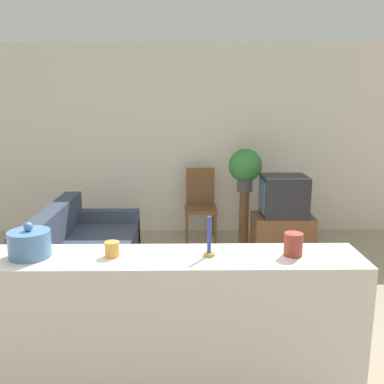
# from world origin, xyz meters

# --- Properties ---
(ground_plane) EXTENTS (14.00, 14.00, 0.00)m
(ground_plane) POSITION_xyz_m (0.00, 0.00, 0.00)
(ground_plane) COLOR tan
(wall_back) EXTENTS (9.00, 0.06, 2.70)m
(wall_back) POSITION_xyz_m (0.00, 3.43, 1.35)
(wall_back) COLOR silver
(wall_back) RESTS_ON ground_plane
(couch) EXTENTS (0.94, 1.89, 0.78)m
(couch) POSITION_xyz_m (-0.83, 1.63, 0.27)
(couch) COLOR #384256
(couch) RESTS_ON ground_plane
(tv_stand) EXTENTS (0.74, 0.50, 0.51)m
(tv_stand) POSITION_xyz_m (1.50, 2.38, 0.26)
(tv_stand) COLOR brown
(tv_stand) RESTS_ON ground_plane
(television) EXTENTS (0.55, 0.47, 0.50)m
(television) POSITION_xyz_m (1.50, 2.38, 0.76)
(television) COLOR #232328
(television) RESTS_ON tv_stand
(wooden_chair) EXTENTS (0.44, 0.44, 0.99)m
(wooden_chair) POSITION_xyz_m (0.49, 3.01, 0.54)
(wooden_chair) COLOR brown
(wooden_chair) RESTS_ON ground_plane
(plant_stand) EXTENTS (0.13, 0.13, 0.72)m
(plant_stand) POSITION_xyz_m (1.08, 2.87, 0.36)
(plant_stand) COLOR brown
(plant_stand) RESTS_ON ground_plane
(potted_plant) EXTENTS (0.45, 0.45, 0.58)m
(potted_plant) POSITION_xyz_m (1.08, 2.87, 1.05)
(potted_plant) COLOR #4C4C51
(potted_plant) RESTS_ON plant_stand
(foreground_counter) EXTENTS (2.69, 0.44, 1.02)m
(foreground_counter) POSITION_xyz_m (0.00, -0.36, 0.51)
(foreground_counter) COLOR silver
(foreground_counter) RESTS_ON ground_plane
(decorative_bowl) EXTENTS (0.24, 0.24, 0.21)m
(decorative_bowl) POSITION_xyz_m (-0.63, -0.36, 1.10)
(decorative_bowl) COLOR #4C7AAD
(decorative_bowl) RESTS_ON foreground_counter
(candle_jar) EXTENTS (0.09, 0.09, 0.09)m
(candle_jar) POSITION_xyz_m (-0.14, -0.36, 1.06)
(candle_jar) COLOR gold
(candle_jar) RESTS_ON foreground_counter
(candlestick) EXTENTS (0.07, 0.07, 0.24)m
(candlestick) POSITION_xyz_m (0.43, -0.36, 1.09)
(candlestick) COLOR #B7933D
(candlestick) RESTS_ON foreground_counter
(coffee_tin) EXTENTS (0.11, 0.11, 0.14)m
(coffee_tin) POSITION_xyz_m (0.93, -0.36, 1.09)
(coffee_tin) COLOR #99382D
(coffee_tin) RESTS_ON foreground_counter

